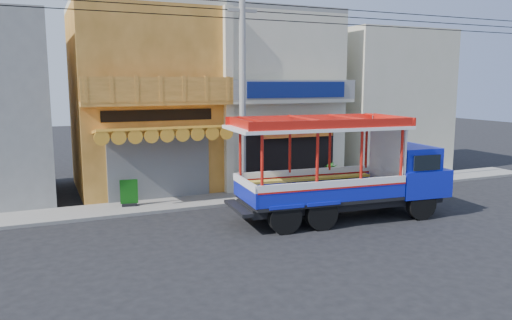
{
  "coord_description": "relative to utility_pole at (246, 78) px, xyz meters",
  "views": [
    {
      "loc": [
        -8.52,
        -15.07,
        4.86
      ],
      "look_at": [
        -0.77,
        2.5,
        1.87
      ],
      "focal_mm": 35.0,
      "sensor_mm": 36.0,
      "label": 1
    }
  ],
  "objects": [
    {
      "name": "sidewalk",
      "position": [
        0.85,
        0.7,
        -4.97
      ],
      "size": [
        30.0,
        2.0,
        0.12
      ],
      "primitive_type": "cube",
      "color": "slate",
      "rests_on": "ground"
    },
    {
      "name": "songthaew_truck",
      "position": [
        2.74,
        -3.67,
        -3.26
      ],
      "size": [
        8.07,
        3.19,
        3.68
      ],
      "color": "black",
      "rests_on": "ground"
    },
    {
      "name": "potted_plant_a",
      "position": [
        4.12,
        0.58,
        -4.37
      ],
      "size": [
        1.24,
        1.17,
        1.09
      ],
      "primitive_type": "imported",
      "rotation": [
        0.0,
        0.0,
        0.42
      ],
      "color": "#1C5418",
      "rests_on": "sidewalk"
    },
    {
      "name": "ground",
      "position": [
        0.85,
        -3.3,
        -5.03
      ],
      "size": [
        90.0,
        90.0,
        0.0
      ],
      "primitive_type": "plane",
      "color": "black",
      "rests_on": "ground"
    },
    {
      "name": "utility_pole",
      "position": [
        0.0,
        0.0,
        0.0
      ],
      "size": [
        28.0,
        0.26,
        9.0
      ],
      "color": "gray",
      "rests_on": "ground"
    },
    {
      "name": "party_pilaster",
      "position": [
        -0.15,
        1.55,
        -1.03
      ],
      "size": [
        0.35,
        0.3,
        8.0
      ],
      "primitive_type": "cube",
      "color": "beige",
      "rests_on": "ground"
    },
    {
      "name": "potted_plant_b",
      "position": [
        3.97,
        0.55,
        -4.45
      ],
      "size": [
        0.56,
        0.62,
        0.92
      ],
      "primitive_type": "imported",
      "rotation": [
        0.0,
        0.0,
        1.93
      ],
      "color": "#1C5418",
      "rests_on": "sidewalk"
    },
    {
      "name": "shophouse_left",
      "position": [
        -3.15,
        4.66,
        -0.92
      ],
      "size": [
        6.0,
        7.5,
        8.24
      ],
      "color": "#A66B24",
      "rests_on": "ground"
    },
    {
      "name": "potted_plant_c",
      "position": [
        4.8,
        1.4,
        -4.4
      ],
      "size": [
        0.61,
        0.61,
        1.03
      ],
      "primitive_type": "imported",
      "rotation": [
        0.0,
        0.0,
        4.77
      ],
      "color": "#1C5418",
      "rests_on": "sidewalk"
    },
    {
      "name": "green_sign",
      "position": [
        -4.56,
        0.86,
        -4.48
      ],
      "size": [
        0.68,
        0.39,
        1.04
      ],
      "color": "black",
      "rests_on": "sidewalk"
    },
    {
      "name": "shophouse_right",
      "position": [
        2.85,
        4.66,
        -0.93
      ],
      "size": [
        6.0,
        6.75,
        8.24
      ],
      "color": "beige",
      "rests_on": "ground"
    },
    {
      "name": "filler_building_right",
      "position": [
        9.85,
        4.7,
        -1.23
      ],
      "size": [
        6.0,
        6.0,
        7.6
      ],
      "primitive_type": "cube",
      "color": "beige",
      "rests_on": "ground"
    }
  ]
}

